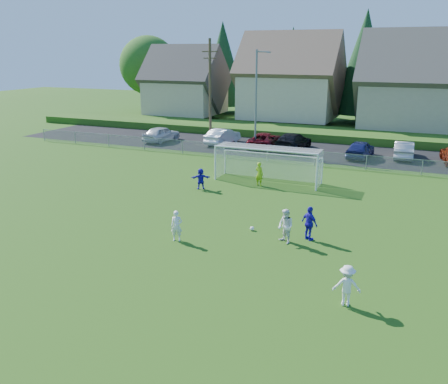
{
  "coord_description": "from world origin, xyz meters",
  "views": [
    {
      "loc": [
        9.8,
        -15.1,
        8.93
      ],
      "look_at": [
        0.0,
        8.0,
        1.4
      ],
      "focal_mm": 38.0,
      "sensor_mm": 36.0,
      "label": 1
    }
  ],
  "objects": [
    {
      "name": "player_blue_a",
      "position": [
        5.2,
        6.4,
        0.85
      ],
      "size": [
        1.07,
        0.89,
        1.71
      ],
      "primitive_type": "imported",
      "rotation": [
        0.0,
        0.0,
        2.57
      ],
      "color": "#1F12AA",
      "rests_on": "ground"
    },
    {
      "name": "player_blue_b",
      "position": [
        -3.53,
        12.35,
        0.71
      ],
      "size": [
        1.35,
        1.0,
        1.42
      ],
      "primitive_type": "imported",
      "rotation": [
        0.0,
        0.0,
        3.64
      ],
      "color": "#1F12AA",
      "rests_on": "ground"
    },
    {
      "name": "houses_row",
      "position": [
        1.97,
        42.46,
        7.33
      ],
      "size": [
        53.9,
        11.45,
        13.27
      ],
      "color": "tan",
      "rests_on": "ground"
    },
    {
      "name": "ground",
      "position": [
        0.0,
        0.0,
        0.0
      ],
      "size": [
        160.0,
        160.0,
        0.0
      ],
      "primitive_type": "plane",
      "color": "#193D0C",
      "rests_on": "ground"
    },
    {
      "name": "player_white_b",
      "position": [
        4.23,
        5.57,
        0.85
      ],
      "size": [
        1.04,
        1.0,
        1.69
      ],
      "primitive_type": "imported",
      "rotation": [
        0.0,
        0.0,
        -0.62
      ],
      "color": "white",
      "rests_on": "ground"
    },
    {
      "name": "goalkeeper",
      "position": [
        -0.21,
        14.66,
        0.83
      ],
      "size": [
        0.69,
        0.55,
        1.65
      ],
      "primitive_type": "imported",
      "rotation": [
        0.0,
        0.0,
        2.85
      ],
      "color": "#9AC917",
      "rests_on": "ground"
    },
    {
      "name": "grass_embankment",
      "position": [
        0.0,
        35.0,
        0.4
      ],
      "size": [
        70.0,
        6.0,
        0.8
      ],
      "primitive_type": "cube",
      "color": "#1E420F",
      "rests_on": "ground"
    },
    {
      "name": "soccer_goal",
      "position": [
        0.0,
        16.05,
        1.63
      ],
      "size": [
        7.42,
        1.9,
        2.5
      ],
      "color": "white",
      "rests_on": "ground"
    },
    {
      "name": "car_a",
      "position": [
        -14.71,
        26.34,
        0.78
      ],
      "size": [
        2.41,
        4.76,
        1.55
      ],
      "primitive_type": "imported",
      "rotation": [
        0.0,
        0.0,
        3.01
      ],
      "color": "silver",
      "rests_on": "ground"
    },
    {
      "name": "chainlink_fence",
      "position": [
        0.0,
        22.0,
        0.63
      ],
      "size": [
        52.06,
        0.06,
        1.2
      ],
      "color": "gray",
      "rests_on": "ground"
    },
    {
      "name": "car_e",
      "position": [
        4.96,
        26.42,
        0.75
      ],
      "size": [
        2.18,
        4.56,
        1.5
      ],
      "primitive_type": "imported",
      "rotation": [
        0.0,
        0.0,
        3.05
      ],
      "color": "#171C51",
      "rests_on": "ground"
    },
    {
      "name": "car_d",
      "position": [
        -1.31,
        27.55,
        0.78
      ],
      "size": [
        2.74,
        5.58,
        1.56
      ],
      "primitive_type": "imported",
      "rotation": [
        0.0,
        0.0,
        3.04
      ],
      "color": "black",
      "rests_on": "ground"
    },
    {
      "name": "car_b",
      "position": [
        -8.4,
        27.45,
        0.78
      ],
      "size": [
        2.13,
        4.87,
        1.56
      ],
      "primitive_type": "imported",
      "rotation": [
        0.0,
        0.0,
        3.04
      ],
      "color": "white",
      "rests_on": "ground"
    },
    {
      "name": "player_white_a",
      "position": [
        -0.71,
        3.79,
        0.76
      ],
      "size": [
        0.64,
        0.53,
        1.52
      ],
      "primitive_type": "imported",
      "rotation": [
        0.0,
        0.0,
        0.35
      ],
      "color": "white",
      "rests_on": "ground"
    },
    {
      "name": "tree_row",
      "position": [
        1.04,
        48.74,
        6.91
      ],
      "size": [
        65.98,
        12.36,
        13.8
      ],
      "color": "#382616",
      "rests_on": "ground"
    },
    {
      "name": "player_white_c",
      "position": [
        7.87,
        0.81,
        0.78
      ],
      "size": [
        1.11,
        0.77,
        1.56
      ],
      "primitive_type": "imported",
      "rotation": [
        0.0,
        0.0,
        3.34
      ],
      "color": "white",
      "rests_on": "ground"
    },
    {
      "name": "streetlight",
      "position": [
        -4.45,
        26.0,
        4.84
      ],
      "size": [
        1.38,
        0.18,
        9.0
      ],
      "color": "slate",
      "rests_on": "ground"
    },
    {
      "name": "utility_pole",
      "position": [
        -9.5,
        27.0,
        5.15
      ],
      "size": [
        1.6,
        0.26,
        10.0
      ],
      "color": "#473321",
      "rests_on": "ground"
    },
    {
      "name": "car_c",
      "position": [
        -4.04,
        27.51,
        0.72
      ],
      "size": [
        2.64,
        5.26,
        1.43
      ],
      "primitive_type": "imported",
      "rotation": [
        0.0,
        0.0,
        3.19
      ],
      "color": "#530910",
      "rests_on": "ground"
    },
    {
      "name": "soccer_ball",
      "position": [
        2.21,
        6.49,
        0.11
      ],
      "size": [
        0.22,
        0.22,
        0.22
      ],
      "primitive_type": "sphere",
      "color": "white",
      "rests_on": "ground"
    },
    {
      "name": "car_f",
      "position": [
        8.4,
        27.72,
        0.74
      ],
      "size": [
        1.8,
        4.54,
        1.47
      ],
      "primitive_type": "imported",
      "rotation": [
        0.0,
        0.0,
        3.2
      ],
      "color": "#B0B0B0",
      "rests_on": "ground"
    },
    {
      "name": "asphalt_lot",
      "position": [
        0.0,
        27.5,
        0.01
      ],
      "size": [
        60.0,
        60.0,
        0.0
      ],
      "primitive_type": "plane",
      "color": "black",
      "rests_on": "ground"
    }
  ]
}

